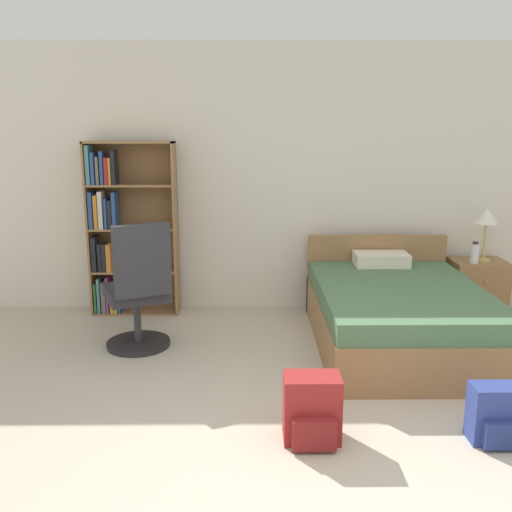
% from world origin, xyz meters
% --- Properties ---
extents(ground_plane, '(14.00, 14.00, 0.00)m').
position_xyz_m(ground_plane, '(0.00, 0.00, 0.00)').
color(ground_plane, '#BCB29E').
extents(wall_back, '(9.00, 0.06, 2.60)m').
position_xyz_m(wall_back, '(0.00, 3.23, 1.30)').
color(wall_back, silver).
rests_on(wall_back, ground_plane).
extents(bookshelf, '(0.84, 0.26, 1.68)m').
position_xyz_m(bookshelf, '(-1.76, 3.03, 0.84)').
color(bookshelf, olive).
rests_on(bookshelf, ground_plane).
extents(bed, '(1.35, 1.92, 0.78)m').
position_xyz_m(bed, '(0.73, 2.16, 0.27)').
color(bed, olive).
rests_on(bed, ground_plane).
extents(office_chair, '(0.65, 0.70, 1.09)m').
position_xyz_m(office_chair, '(-1.42, 2.04, 0.49)').
color(office_chair, '#232326').
rests_on(office_chair, ground_plane).
extents(nightstand, '(0.51, 0.42, 0.54)m').
position_xyz_m(nightstand, '(1.72, 2.96, 0.27)').
color(nightstand, olive).
rests_on(nightstand, ground_plane).
extents(table_lamp, '(0.21, 0.21, 0.52)m').
position_xyz_m(table_lamp, '(1.75, 2.93, 0.95)').
color(table_lamp, tan).
rests_on(table_lamp, nightstand).
extents(water_bottle, '(0.08, 0.08, 0.21)m').
position_xyz_m(water_bottle, '(1.63, 2.86, 0.64)').
color(water_bottle, silver).
rests_on(water_bottle, nightstand).
extents(backpack_blue, '(0.34, 0.23, 0.35)m').
position_xyz_m(backpack_blue, '(0.95, 0.61, 0.17)').
color(backpack_blue, navy).
rests_on(backpack_blue, ground_plane).
extents(backpack_red, '(0.33, 0.29, 0.40)m').
position_xyz_m(backpack_red, '(-0.15, 0.64, 0.19)').
color(backpack_red, maroon).
rests_on(backpack_red, ground_plane).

